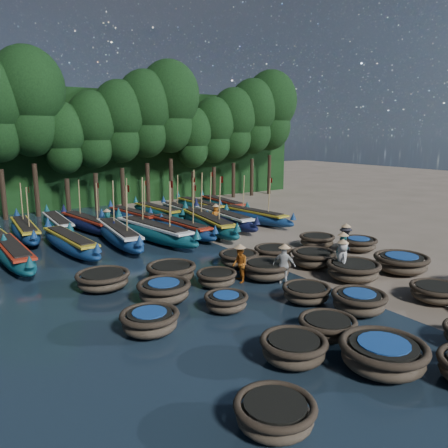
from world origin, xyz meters
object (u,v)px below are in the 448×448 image
coracle_14 (401,263)px  long_boat_4 (153,232)px  coracle_23 (273,253)px  fisherman_4 (284,263)px  coracle_24 (317,240)px  long_boat_13 (134,216)px  coracle_17 (266,269)px  long_boat_6 (208,223)px  long_boat_2 (70,243)px  coracle_12 (306,293)px  long_boat_11 (58,223)px  coracle_5 (294,349)px  fisherman_6 (216,215)px  long_boat_1 (13,253)px  long_boat_8 (253,216)px  coracle_7 (359,301)px  fisherman_2 (240,263)px  coracle_19 (358,244)px  coracle_15 (164,291)px  fisherman_5 (107,221)px  fisherman_1 (342,251)px  coracle_11 (226,301)px  long_boat_16 (200,206)px  coracle_22 (239,258)px  coracle_16 (217,278)px  coracle_20 (103,280)px  long_boat_17 (222,204)px  coracle_21 (171,272)px  long_boat_5 (180,227)px  long_boat_10 (25,230)px  coracle_0 (275,414)px  long_boat_12 (87,223)px  fisherman_0 (342,259)px  long_boat_3 (119,234)px  coracle_6 (327,327)px  long_boat_14 (157,211)px  coracle_18 (313,258)px  coracle_13 (353,270)px

coracle_14 → long_boat_4: (-6.97, 11.87, 0.11)m
coracle_23 → fisherman_4: size_ratio=1.04×
coracle_24 → long_boat_13: size_ratio=0.30×
coracle_17 → long_boat_6: 9.77m
coracle_17 → long_boat_4: 9.20m
long_boat_6 → long_boat_2: bearing=-171.4°
coracle_12 → long_boat_11: 18.75m
coracle_12 → coracle_23: coracle_23 is taller
coracle_5 → fisherman_6: 18.21m
coracle_5 → fisherman_4: 6.65m
coracle_14 → long_boat_1: bearing=142.0°
long_boat_8 → coracle_7: bearing=-120.6°
coracle_12 → long_boat_11: long_boat_11 is taller
fisherman_2 → fisherman_6: (5.22, 10.02, -0.03)m
long_boat_2 → coracle_5: bearing=-87.2°
coracle_5 → coracle_19: 13.03m
coracle_15 → fisherman_5: 12.75m
long_boat_6 → fisherman_4: 10.54m
coracle_15 → long_boat_6: 12.09m
coracle_19 → fisherman_2: 8.39m
fisherman_1 → coracle_11: bearing=-87.0°
coracle_15 → coracle_17: size_ratio=1.11×
fisherman_4 → long_boat_2: bearing=-3.9°
long_boat_16 → coracle_22: bearing=-113.1°
fisherman_5 → coracle_7: bearing=-100.6°
coracle_16 → coracle_20: size_ratio=0.71×
coracle_15 → long_boat_17: bearing=50.0°
coracle_15 → fisherman_1: (8.56, -1.17, 0.52)m
coracle_20 → coracle_21: size_ratio=1.13×
coracle_14 → fisherman_1: fisherman_1 is taller
coracle_11 → coracle_14: 9.25m
coracle_20 → long_boat_17: size_ratio=0.31×
coracle_5 → coracle_12: size_ratio=0.88×
long_boat_5 → long_boat_17: (7.11, 5.83, 0.01)m
long_boat_10 → coracle_12: bearing=-65.3°
coracle_0 → coracle_24: 15.98m
long_boat_12 → long_boat_13: size_ratio=1.04×
coracle_16 → coracle_24: coracle_24 is taller
long_boat_5 → fisherman_5: (-3.59, 3.03, 0.28)m
coracle_15 → fisherman_0: (7.83, -1.82, 0.43)m
coracle_5 → fisherman_2: fisherman_2 is taller
coracle_19 → fisherman_2: (-8.36, -0.49, 0.44)m
long_boat_3 → fisherman_6: 7.24m
coracle_6 → long_boat_14: long_boat_14 is taller
long_boat_1 → coracle_22: bearing=-38.4°
coracle_11 → long_boat_1: (-5.49, 10.66, 0.17)m
coracle_18 → long_boat_6: size_ratio=0.26×
coracle_6 → coracle_13: bearing=32.5°
coracle_17 → coracle_15: bearing=179.3°
coracle_22 → long_boat_4: 7.09m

